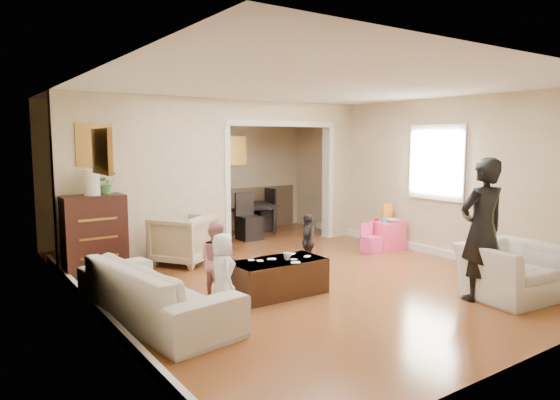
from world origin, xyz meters
TOP-DOWN VIEW (x-y plane):
  - floor at (0.00, 0.00)m, footprint 7.00×7.00m
  - partition_left at (-1.38, 1.80)m, footprint 2.75×0.18m
  - partition_right at (2.48, 1.80)m, footprint 0.55×0.18m
  - partition_header at (1.10, 1.80)m, footprint 2.22×0.18m
  - window_pane at (2.73, -0.40)m, footprint 0.03×0.95m
  - framed_art_partition at (-2.20, 1.70)m, footprint 0.45×0.03m
  - framed_art_sofa_wall at (-2.71, -0.60)m, footprint 0.03×0.55m
  - framed_art_alcove at (1.10, 3.44)m, footprint 0.45×0.03m
  - sofa at (-2.24, -0.71)m, footprint 1.15×2.27m
  - armchair_back at (-1.00, 1.42)m, footprint 1.14×1.14m
  - armchair_front at (1.56, -2.44)m, footprint 1.11×0.99m
  - dresser at (-2.30, 1.50)m, footprint 0.83×0.47m
  - table_lamp at (-2.30, 1.50)m, footprint 0.22×0.22m
  - potted_plant at (-2.10, 1.50)m, footprint 0.28×0.25m
  - coffee_table at (-0.67, -0.73)m, footprint 1.18×0.62m
  - coffee_cup at (-0.57, -0.78)m, footprint 0.10×0.10m
  - play_table at (2.42, 0.39)m, footprint 0.55×0.55m
  - cereal_box at (2.54, 0.49)m, footprint 0.21×0.09m
  - cyan_cup at (2.32, 0.34)m, footprint 0.08×0.08m
  - toy_block at (2.30, 0.51)m, footprint 0.09×0.08m
  - play_bowl at (2.47, 0.27)m, footprint 0.24×0.24m
  - dining_table at (0.83, 3.10)m, footprint 1.85×1.24m
  - adult_person at (1.21, -2.27)m, footprint 0.70×0.53m
  - child_kneel_a at (-1.52, -0.88)m, footprint 0.36×0.48m
  - child_kneel_b at (-1.37, -0.43)m, footprint 0.49×0.55m
  - child_toddler at (0.38, 0.02)m, footprint 0.51×0.47m
  - craft_papers at (-0.57, -0.70)m, footprint 0.81×0.54m

SIDE VIEW (x-z plane):
  - floor at x=0.00m, z-range 0.00..0.00m
  - coffee_table at x=-0.67m, z-range 0.00..0.44m
  - play_table at x=2.42m, z-range 0.00..0.49m
  - dining_table at x=0.83m, z-range 0.00..0.60m
  - sofa at x=-2.24m, z-range 0.00..0.63m
  - armchair_front at x=1.56m, z-range 0.00..0.67m
  - armchair_back at x=-1.00m, z-range 0.00..0.76m
  - child_toddler at x=0.38m, z-range 0.00..0.84m
  - craft_papers at x=-0.57m, z-range 0.44..0.44m
  - child_kneel_a at x=-1.52m, z-range 0.00..0.89m
  - child_kneel_b at x=-1.37m, z-range 0.00..0.95m
  - coffee_cup at x=-0.57m, z-range 0.44..0.53m
  - toy_block at x=2.30m, z-range 0.49..0.54m
  - play_bowl at x=2.47m, z-range 0.49..0.54m
  - cyan_cup at x=2.32m, z-range 0.49..0.57m
  - dresser at x=-2.30m, z-range 0.00..1.15m
  - cereal_box at x=2.54m, z-range 0.49..0.79m
  - adult_person at x=1.21m, z-range 0.00..1.71m
  - partition_left at x=-1.38m, z-range 0.00..2.60m
  - partition_right at x=2.48m, z-range 0.00..2.60m
  - potted_plant at x=-2.10m, z-range 1.15..1.46m
  - table_lamp at x=-2.30m, z-range 1.15..1.51m
  - window_pane at x=2.73m, z-range 1.00..2.10m
  - framed_art_alcove at x=1.10m, z-range 1.42..1.98m
  - framed_art_sofa_wall at x=-2.71m, z-range 1.60..2.00m
  - framed_art_partition at x=-2.20m, z-range 1.58..2.12m
  - partition_header at x=1.10m, z-range 2.25..2.60m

